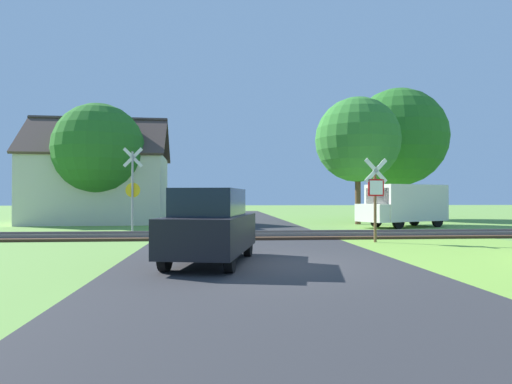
# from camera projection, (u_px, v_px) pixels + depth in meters

# --- Properties ---
(ground_plane) EXTENTS (160.00, 160.00, 0.00)m
(ground_plane) POSITION_uv_depth(u_px,v_px,m) (263.00, 264.00, 10.75)
(ground_plane) COLOR #6B9942
(road_asphalt) EXTENTS (6.89, 80.00, 0.01)m
(road_asphalt) POSITION_uv_depth(u_px,v_px,m) (256.00, 254.00, 12.75)
(road_asphalt) COLOR #2D2D30
(road_asphalt) RESTS_ON ground
(rail_track) EXTENTS (60.00, 2.60, 0.22)m
(rail_track) POSITION_uv_depth(u_px,v_px,m) (245.00, 236.00, 17.93)
(rail_track) COLOR #422D1E
(rail_track) RESTS_ON ground
(stop_sign_near) EXTENTS (0.87, 0.20, 2.95)m
(stop_sign_near) POSITION_uv_depth(u_px,v_px,m) (376.00, 193.00, 15.98)
(stop_sign_near) COLOR brown
(stop_sign_near) RESTS_ON ground
(crossing_sign_far) EXTENTS (0.88, 0.15, 3.76)m
(crossing_sign_far) POSITION_uv_depth(u_px,v_px,m) (133.00, 185.00, 19.82)
(crossing_sign_far) COLOR #9E9EA5
(crossing_sign_far) RESTS_ON ground
(house) EXTENTS (8.52, 6.50, 6.53)m
(house) POSITION_uv_depth(u_px,v_px,m) (99.00, 187.00, 27.92)
(house) COLOR beige
(house) RESTS_ON ground
(tree_left) EXTENTS (5.16, 5.16, 6.91)m
(tree_left) POSITION_uv_depth(u_px,v_px,m) (99.00, 149.00, 25.85)
(tree_left) COLOR #513823
(tree_left) RESTS_ON ground
(tree_right) EXTENTS (5.00, 5.00, 7.48)m
(tree_right) POSITION_uv_depth(u_px,v_px,m) (358.00, 140.00, 26.82)
(tree_right) COLOR #513823
(tree_right) RESTS_ON ground
(tree_far) EXTENTS (6.98, 6.98, 9.40)m
(tree_far) POSITION_uv_depth(u_px,v_px,m) (398.00, 137.00, 32.78)
(tree_far) COLOR #513823
(tree_far) RESTS_ON ground
(mail_truck) EXTENTS (5.23, 3.70, 2.24)m
(mail_truck) POSITION_uv_depth(u_px,v_px,m) (404.00, 204.00, 24.03)
(mail_truck) COLOR silver
(mail_truck) RESTS_ON ground
(parked_car) EXTENTS (2.41, 4.25, 1.78)m
(parked_car) POSITION_uv_depth(u_px,v_px,m) (211.00, 226.00, 10.87)
(parked_car) COLOR black
(parked_car) RESTS_ON ground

